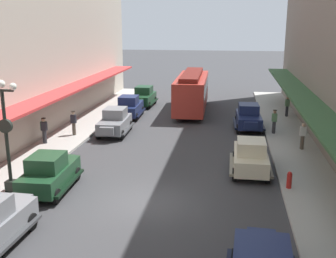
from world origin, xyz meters
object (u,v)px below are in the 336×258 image
parked_car_0 (115,121)px  pedestrian_1 (287,106)px  pedestrian_3 (44,130)px  streetcar (192,90)px  pedestrian_5 (44,130)px  fire_hydrant (289,180)px  parked_car_2 (49,172)px  lamp_post_with_clock (6,132)px  pedestrian_4 (274,121)px  parked_car_4 (249,117)px  pedestrian_2 (303,136)px  parked_car_1 (144,96)px  parked_car_3 (129,106)px  pedestrian_0 (74,123)px  parked_car_5 (251,156)px

parked_car_0 → pedestrian_1: parked_car_0 is taller
pedestrian_1 → pedestrian_3: bearing=-147.4°
streetcar → pedestrian_3: (-8.31, -11.79, -0.89)m
pedestrian_5 → pedestrian_3: bearing=-48.5°
parked_car_0 → fire_hydrant: parked_car_0 is taller
pedestrian_1 → pedestrian_3: 19.39m
parked_car_2 → pedestrian_5: 7.84m
lamp_post_with_clock → pedestrian_4: bearing=43.5°
parked_car_4 → parked_car_0: bearing=-162.7°
parked_car_2 → parked_car_4: same height
fire_hydrant → pedestrian_2: 6.65m
lamp_post_with_clock → fire_hydrant: bearing=10.2°
lamp_post_with_clock → parked_car_0: bearing=80.4°
parked_car_0 → pedestrian_4: size_ratio=2.58×
fire_hydrant → pedestrian_4: bearing=88.9°
pedestrian_3 → parked_car_0: bearing=42.5°
parked_car_1 → parked_car_3: (-0.15, -4.92, 0.00)m
streetcar → pedestrian_4: (6.48, -7.02, -0.89)m
parked_car_4 → pedestrian_3: size_ratio=2.58×
fire_hydrant → parked_car_1: bearing=120.4°
pedestrian_0 → pedestrian_1: bearing=28.3°
parked_car_5 → lamp_post_with_clock: lamp_post_with_clock is taller
parked_car_4 → pedestrian_4: bearing=-41.8°
parked_car_3 → parked_car_4: bearing=-13.7°
parked_car_0 → pedestrian_4: parked_car_0 is taller
fire_hydrant → pedestrian_5: bearing=160.1°
parked_car_0 → pedestrian_0: bearing=-155.8°
pedestrian_0 → parked_car_1: bearing=77.7°
pedestrian_1 → pedestrian_5: (-16.42, -10.35, 0.00)m
parked_car_5 → streetcar: (-4.56, 14.80, 0.96)m
parked_car_4 → fire_hydrant: parked_car_4 is taller
streetcar → lamp_post_with_clock: 20.39m
pedestrian_0 → pedestrian_4: size_ratio=1.00×
parked_car_1 → pedestrian_5: size_ratio=2.61×
parked_car_0 → parked_car_1: same height
parked_car_5 → streetcar: bearing=107.1°
parked_car_5 → pedestrian_2: 5.36m
lamp_post_with_clock → pedestrian_4: 17.95m
streetcar → parked_car_4: bearing=-49.0°
parked_car_5 → pedestrian_0: (-11.78, 5.23, 0.07)m
streetcar → parked_car_2: bearing=-104.5°
parked_car_5 → lamp_post_with_clock: 12.09m
parked_car_1 → pedestrian_1: parked_car_1 is taller
streetcar → pedestrian_3: 14.46m
pedestrian_0 → pedestrian_1: pedestrian_0 is taller
parked_car_2 → parked_car_0: bearing=88.8°
parked_car_1 → fire_hydrant: 21.78m
lamp_post_with_clock → pedestrian_0: (-0.75, 9.73, -1.97)m
parked_car_3 → pedestrian_3: bearing=-111.6°
parked_car_0 → parked_car_2: same height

